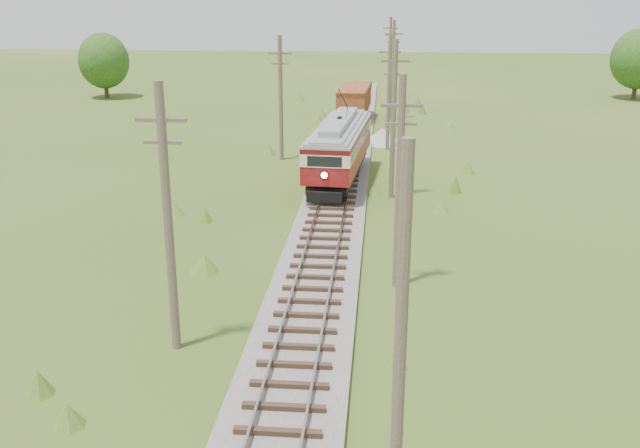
# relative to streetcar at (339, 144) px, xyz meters

# --- Properties ---
(railbed_main) EXTENTS (3.60, 96.00, 0.57)m
(railbed_main) POSITION_rel_streetcar_xyz_m (0.00, 0.47, -2.35)
(railbed_main) COLOR #605B54
(railbed_main) RESTS_ON ground
(streetcar) EXTENTS (3.63, 11.96, 5.42)m
(streetcar) POSITION_rel_streetcar_xyz_m (0.00, 0.00, 0.00)
(streetcar) COLOR black
(streetcar) RESTS_ON ground
(gondola) EXTENTS (2.93, 7.87, 2.57)m
(gondola) POSITION_rel_streetcar_xyz_m (0.00, 22.00, -0.59)
(gondola) COLOR black
(gondola) RESTS_ON ground
(gravel_pile) EXTENTS (3.31, 3.51, 1.20)m
(gravel_pile) POSITION_rel_streetcar_xyz_m (2.74, 12.43, -1.98)
(gravel_pile) COLOR gray
(gravel_pile) RESTS_ON ground
(utility_pole_r_1) EXTENTS (0.30, 0.30, 8.80)m
(utility_pole_r_1) POSITION_rel_streetcar_xyz_m (3.10, -28.53, 1.86)
(utility_pole_r_1) COLOR brown
(utility_pole_r_1) RESTS_ON ground
(utility_pole_r_2) EXTENTS (1.60, 0.30, 8.60)m
(utility_pole_r_2) POSITION_rel_streetcar_xyz_m (3.30, -15.53, 1.88)
(utility_pole_r_2) COLOR brown
(utility_pole_r_2) RESTS_ON ground
(utility_pole_r_3) EXTENTS (1.60, 0.30, 9.00)m
(utility_pole_r_3) POSITION_rel_streetcar_xyz_m (3.20, -2.53, 2.08)
(utility_pole_r_3) COLOR brown
(utility_pole_r_3) RESTS_ON ground
(utility_pole_r_4) EXTENTS (1.60, 0.30, 8.40)m
(utility_pole_r_4) POSITION_rel_streetcar_xyz_m (3.00, 10.47, 1.78)
(utility_pole_r_4) COLOR brown
(utility_pole_r_4) RESTS_ON ground
(utility_pole_r_5) EXTENTS (1.60, 0.30, 8.90)m
(utility_pole_r_5) POSITION_rel_streetcar_xyz_m (3.40, 23.47, 2.03)
(utility_pole_r_5) COLOR brown
(utility_pole_r_5) RESTS_ON ground
(utility_pole_r_6) EXTENTS (1.60, 0.30, 8.70)m
(utility_pole_r_6) POSITION_rel_streetcar_xyz_m (3.20, 36.47, 1.93)
(utility_pole_r_6) COLOR brown
(utility_pole_r_6) RESTS_ON ground
(utility_pole_l_a) EXTENTS (1.60, 0.30, 9.00)m
(utility_pole_l_a) POSITION_rel_streetcar_xyz_m (-4.20, -21.53, 2.08)
(utility_pole_l_a) COLOR brown
(utility_pole_l_a) RESTS_ON ground
(utility_pole_l_b) EXTENTS (1.60, 0.30, 8.60)m
(utility_pole_l_b) POSITION_rel_streetcar_xyz_m (-4.50, 6.47, 1.88)
(utility_pole_l_b) COLOR brown
(utility_pole_l_b) RESTS_ON ground
(tree_mid_a) EXTENTS (5.46, 5.46, 7.03)m
(tree_mid_a) POSITION_rel_streetcar_xyz_m (-28.00, 34.47, 1.48)
(tree_mid_a) COLOR #38281C
(tree_mid_a) RESTS_ON ground
(tree_mid_b) EXTENTS (5.88, 5.88, 7.57)m
(tree_mid_b) POSITION_rel_streetcar_xyz_m (30.00, 38.47, 1.79)
(tree_mid_b) COLOR #38281C
(tree_mid_b) RESTS_ON ground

